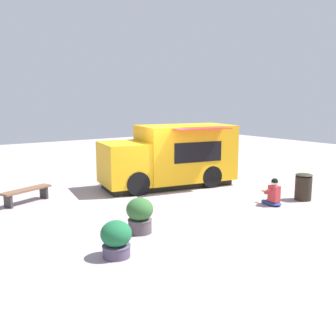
{
  "coord_description": "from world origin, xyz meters",
  "views": [
    {
      "loc": [
        10.29,
        -6.95,
        3.28
      ],
      "look_at": [
        0.93,
        -0.32,
        1.25
      ],
      "focal_mm": 41.18,
      "sensor_mm": 36.0,
      "label": 1
    }
  ],
  "objects_px": {
    "planter_flowering_far": "(116,238)",
    "person_customer": "(273,195)",
    "planter_flowering_near": "(140,215)",
    "food_truck": "(171,158)",
    "plaza_bench": "(27,192)",
    "trash_bin": "(303,186)"
  },
  "relations": [
    {
      "from": "food_truck",
      "to": "plaza_bench",
      "type": "bearing_deg",
      "value": -96.85
    },
    {
      "from": "person_customer",
      "to": "planter_flowering_far",
      "type": "xyz_separation_m",
      "value": [
        0.77,
        -5.95,
        0.06
      ]
    },
    {
      "from": "person_customer",
      "to": "planter_flowering_near",
      "type": "distance_m",
      "value": 4.77
    },
    {
      "from": "food_truck",
      "to": "plaza_bench",
      "type": "height_order",
      "value": "food_truck"
    },
    {
      "from": "planter_flowering_far",
      "to": "person_customer",
      "type": "bearing_deg",
      "value": 97.38
    },
    {
      "from": "food_truck",
      "to": "person_customer",
      "type": "bearing_deg",
      "value": 13.44
    },
    {
      "from": "planter_flowering_near",
      "to": "plaza_bench",
      "type": "height_order",
      "value": "planter_flowering_near"
    },
    {
      "from": "person_customer",
      "to": "planter_flowering_far",
      "type": "bearing_deg",
      "value": -82.62
    },
    {
      "from": "plaza_bench",
      "to": "trash_bin",
      "type": "xyz_separation_m",
      "value": [
        4.91,
        7.61,
        0.1
      ]
    },
    {
      "from": "person_customer",
      "to": "planter_flowering_near",
      "type": "xyz_separation_m",
      "value": [
        -0.24,
        -4.76,
        0.13
      ]
    },
    {
      "from": "planter_flowering_near",
      "to": "planter_flowering_far",
      "type": "distance_m",
      "value": 1.56
    },
    {
      "from": "planter_flowering_near",
      "to": "plaza_bench",
      "type": "relative_size",
      "value": 0.51
    },
    {
      "from": "trash_bin",
      "to": "food_truck",
      "type": "bearing_deg",
      "value": -151.51
    },
    {
      "from": "trash_bin",
      "to": "planter_flowering_far",
      "type": "bearing_deg",
      "value": -85.08
    },
    {
      "from": "planter_flowering_near",
      "to": "planter_flowering_far",
      "type": "xyz_separation_m",
      "value": [
        1.01,
        -1.19,
        -0.06
      ]
    },
    {
      "from": "planter_flowering_near",
      "to": "planter_flowering_far",
      "type": "height_order",
      "value": "planter_flowering_near"
    },
    {
      "from": "food_truck",
      "to": "person_customer",
      "type": "xyz_separation_m",
      "value": [
        4.13,
        0.99,
        -0.76
      ]
    },
    {
      "from": "food_truck",
      "to": "trash_bin",
      "type": "xyz_separation_m",
      "value": [
        4.28,
        2.32,
        -0.65
      ]
    },
    {
      "from": "person_customer",
      "to": "food_truck",
      "type": "bearing_deg",
      "value": -166.56
    },
    {
      "from": "person_customer",
      "to": "planter_flowering_far",
      "type": "relative_size",
      "value": 1.11
    },
    {
      "from": "planter_flowering_far",
      "to": "trash_bin",
      "type": "bearing_deg",
      "value": 94.92
    },
    {
      "from": "planter_flowering_near",
      "to": "planter_flowering_far",
      "type": "bearing_deg",
      "value": -49.75
    }
  ]
}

